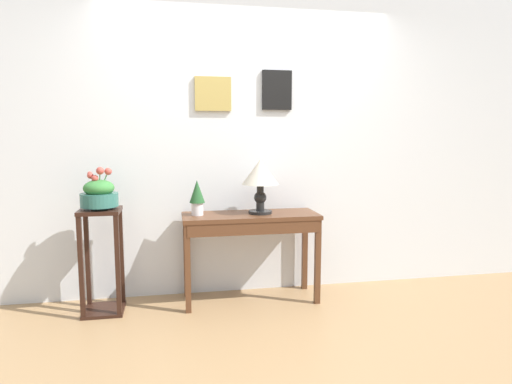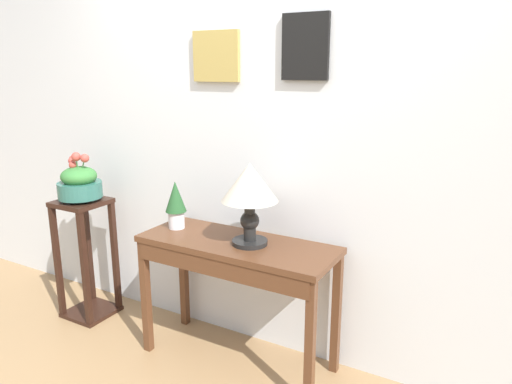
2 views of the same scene
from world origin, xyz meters
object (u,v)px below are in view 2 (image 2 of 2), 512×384
at_px(potted_plant_on_console, 176,202).
at_px(pedestal_stand_left, 87,259).
at_px(planter_bowl_wide, 79,183).
at_px(table_lamp, 250,188).
at_px(console_table, 235,261).

height_order(potted_plant_on_console, pedestal_stand_left, potted_plant_on_console).
bearing_deg(pedestal_stand_left, potted_plant_on_console, 4.57).
xyz_separation_m(pedestal_stand_left, planter_bowl_wide, (0.00, -0.00, 0.54)).
relative_size(potted_plant_on_console, pedestal_stand_left, 0.35).
bearing_deg(planter_bowl_wide, table_lamp, 1.87).
xyz_separation_m(console_table, potted_plant_on_console, (-0.44, 0.04, 0.27)).
distance_m(potted_plant_on_console, pedestal_stand_left, 0.91).
height_order(table_lamp, planter_bowl_wide, table_lamp).
relative_size(table_lamp, pedestal_stand_left, 0.55).
bearing_deg(potted_plant_on_console, console_table, -5.58).
relative_size(console_table, planter_bowl_wide, 3.45).
relative_size(potted_plant_on_console, planter_bowl_wide, 0.88).
relative_size(table_lamp, potted_plant_on_console, 1.57).
height_order(potted_plant_on_console, planter_bowl_wide, planter_bowl_wide).
relative_size(console_table, potted_plant_on_console, 3.91).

